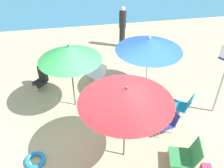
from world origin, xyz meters
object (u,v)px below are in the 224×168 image
object	(u,v)px
person_b	(122,27)
beach_chair_b	(166,120)
umbrella_green	(69,53)
beach_chair_d	(188,155)
beach_chair_e	(183,104)
umbrella_blue	(149,44)
beach_chair_c	(98,72)
umbrella_red	(126,95)
swim_ring	(35,160)
person_a	(42,75)

from	to	relation	value
person_b	beach_chair_b	bearing A→B (deg)	-124.28
umbrella_green	beach_chair_d	world-z (taller)	umbrella_green
beach_chair_b	person_b	size ratio (longest dim) A/B	0.40
beach_chair_b	beach_chair_e	distance (m)	0.83
umbrella_blue	beach_chair_d	size ratio (longest dim) A/B	2.53
beach_chair_c	beach_chair_e	size ratio (longest dim) A/B	0.90
umbrella_green	umbrella_red	world-z (taller)	umbrella_red
beach_chair_c	beach_chair_e	distance (m)	2.86
swim_ring	person_a	bearing A→B (deg)	88.83
umbrella_red	beach_chair_e	xyz separation A→B (m)	(1.88, 1.10, -1.44)
person_a	umbrella_green	bearing A→B (deg)	86.78
swim_ring	umbrella_blue	bearing A→B (deg)	33.55
swim_ring	umbrella_green	bearing A→B (deg)	61.40
umbrella_red	beach_chair_d	bearing A→B (deg)	-21.62
umbrella_blue	umbrella_red	xyz separation A→B (m)	(-1.17, -2.26, 0.15)
beach_chair_b	umbrella_green	bearing A→B (deg)	-45.39
umbrella_green	beach_chair_e	size ratio (longest dim) A/B	2.59
beach_chair_e	person_a	distance (m)	4.28
beach_chair_c	swim_ring	bearing A→B (deg)	22.83
beach_chair_c	beach_chair_d	distance (m)	3.88
umbrella_blue	umbrella_green	xyz separation A→B (m)	(-2.17, -0.28, 0.08)
beach_chair_d	beach_chair_e	size ratio (longest dim) A/B	1.00
beach_chair_d	person_b	size ratio (longest dim) A/B	0.45
swim_ring	person_b	bearing A→B (deg)	59.11
swim_ring	beach_chair_b	bearing A→B (deg)	7.85
umbrella_green	beach_chair_b	world-z (taller)	umbrella_green
beach_chair_e	person_b	size ratio (longest dim) A/B	0.45
umbrella_red	person_a	distance (m)	3.82
umbrella_green	person_b	size ratio (longest dim) A/B	1.17
beach_chair_c	person_a	distance (m)	1.76
beach_chair_b	person_a	size ratio (longest dim) A/B	0.71
person_a	beach_chair_b	bearing A→B (deg)	97.52
beach_chair_c	person_b	bearing A→B (deg)	-155.01
umbrella_green	person_a	size ratio (longest dim) A/B	2.07
umbrella_green	person_a	bearing A→B (deg)	131.54
umbrella_red	beach_chair_e	size ratio (longest dim) A/B	2.64
umbrella_blue	person_b	distance (m)	3.16
umbrella_red	person_a	size ratio (longest dim) A/B	2.11
umbrella_red	beach_chair_e	world-z (taller)	umbrella_red
beach_chair_d	beach_chair_e	bearing A→B (deg)	-93.70
umbrella_green	beach_chair_b	distance (m)	2.94
umbrella_blue	umbrella_green	world-z (taller)	umbrella_green
beach_chair_d	beach_chair_e	world-z (taller)	beach_chair_d
beach_chair_e	person_a	size ratio (longest dim) A/B	0.80
umbrella_red	swim_ring	xyz separation A→B (m)	(-1.99, 0.16, -1.70)
beach_chair_b	swim_ring	world-z (taller)	beach_chair_b
beach_chair_b	beach_chair_c	distance (m)	2.84
beach_chair_e	umbrella_green	bearing A→B (deg)	20.84
umbrella_red	beach_chair_e	bearing A→B (deg)	30.24
beach_chair_e	beach_chair_b	bearing A→B (deg)	74.24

